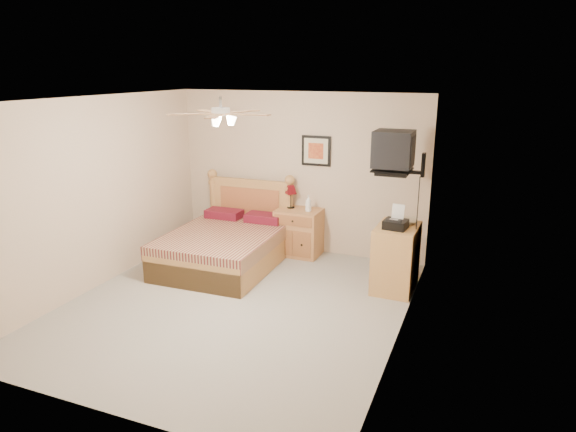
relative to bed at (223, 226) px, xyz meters
name	(u,v)px	position (x,y,z in m)	size (l,w,h in m)	color
floor	(236,305)	(0.77, -1.12, -0.62)	(4.50, 4.50, 0.00)	gray
ceiling	(229,99)	(0.77, -1.12, 1.88)	(4.00, 4.50, 0.04)	white
wall_back	(300,173)	(0.77, 1.13, 0.63)	(4.00, 0.04, 2.50)	#CCB296
wall_front	(98,278)	(0.77, -3.37, 0.63)	(4.00, 0.04, 2.50)	#CCB296
wall_left	(97,193)	(-1.23, -1.12, 0.63)	(0.04, 4.50, 2.50)	#CCB296
wall_right	(405,227)	(2.77, -1.12, 0.63)	(0.04, 4.50, 2.50)	#CCB296
bed	(223,226)	(0.00, 0.00, 0.00)	(1.47, 1.92, 1.25)	tan
nightstand	(299,232)	(0.85, 0.88, -0.26)	(0.67, 0.50, 0.73)	#BE7D42
table_lamp	(291,197)	(0.69, 0.94, 0.29)	(0.20, 0.20, 0.36)	#5B0A10
lotion_bottle	(308,203)	(1.01, 0.85, 0.23)	(0.10, 0.10, 0.25)	white
framed_picture	(316,151)	(1.04, 1.11, 1.00)	(0.46, 0.04, 0.46)	black
dresser	(396,258)	(2.50, 0.12, -0.19)	(0.51, 0.74, 0.87)	#C48C41
fax_machine	(396,217)	(2.49, 0.00, 0.40)	(0.28, 0.30, 0.30)	black
magazine_lower	(400,221)	(2.49, 0.33, 0.26)	(0.19, 0.26, 0.02)	beige
magazine_upper	(400,219)	(2.49, 0.33, 0.29)	(0.21, 0.28, 0.02)	tan
wall_tv	(405,153)	(2.52, 0.22, 1.19)	(0.56, 0.46, 0.58)	black
ceiling_fan	(221,113)	(0.77, -1.32, 1.74)	(1.14, 1.14, 0.28)	white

